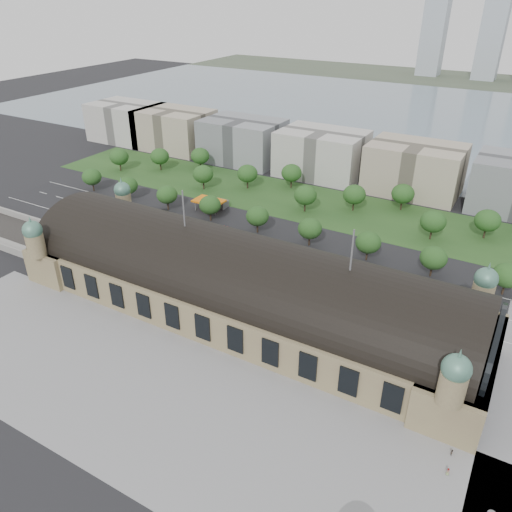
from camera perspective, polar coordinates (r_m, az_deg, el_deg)
The scene contains 54 objects.
ground at distance 161.85m, azimuth -1.83°, elevation -6.29°, with size 900.00×900.00×0.00m, color black.
station at distance 156.18m, azimuth -1.89°, elevation -3.20°, with size 150.00×48.40×44.30m.
track_cutting at distance 230.73m, azimuth -26.11°, elevation 2.10°, with size 70.00×24.00×3.10m.
plaza_south at distance 130.20m, azimuth -8.55°, elevation -17.18°, with size 190.00×48.00×0.12m, color gray.
road_slab at distance 198.47m, azimuth -1.00°, elevation 0.84°, with size 260.00×26.00×0.10m, color black.
grass_belt at distance 240.92m, azimuth 6.81°, elevation 5.86°, with size 300.00×45.00×0.10m, color #25491D.
petrol_station at distance 234.71m, azimuth -4.71°, elevation 6.12°, with size 14.00×13.00×5.05m.
lake at distance 426.40m, azimuth 20.40°, elevation 14.45°, with size 700.00×320.00×0.08m, color slate.
far_shore at distance 621.17m, azimuth 24.37°, elevation 17.78°, with size 700.00×120.00×0.14m, color #44513D.
far_tower_left at distance 635.94m, azimuth 19.60°, elevation 22.50°, with size 24.00×24.00×80.00m, color #9EA8B2.
far_tower_mid at distance 626.15m, azimuth 25.34°, elevation 21.66°, with size 24.00×24.00×85.00m, color #9EA8B2.
office_0 at distance 352.94m, azimuth -14.55°, elevation 14.62°, with size 45.00×32.00×24.00m, color #B6B3AD.
office_1 at distance 326.97m, azimuth -9.28°, elevation 14.07°, with size 45.00×32.00×24.00m, color tan.
office_2 at distance 298.89m, azimuth -1.55°, elevation 13.04°, with size 45.00×32.00×24.00m, color gray.
office_3 at distance 277.06m, azimuth 7.50°, elevation 11.53°, with size 45.00×32.00×24.00m, color #B6B3AD.
office_4 at distance 263.04m, azimuth 17.66°, elevation 9.49°, with size 45.00×32.00×24.00m, color tan.
tree_row_0 at distance 266.34m, azimuth -18.26°, elevation 8.58°, with size 9.60×9.60×11.52m.
tree_row_1 at distance 249.72m, azimuth -14.45°, elevation 7.82°, with size 9.60×9.60×11.52m.
tree_row_2 at distance 234.38m, azimuth -10.14°, elevation 6.91°, with size 9.60×9.60×11.52m.
tree_row_3 at distance 220.58m, azimuth -5.28°, elevation 5.83°, with size 9.60×9.60×11.52m.
tree_row_4 at distance 208.65m, azimuth 0.16°, elevation 4.57°, with size 9.60×9.60×11.52m.
tree_row_5 at distance 198.91m, azimuth 6.18°, elevation 3.13°, with size 9.60×9.60×11.52m.
tree_row_6 at distance 191.69m, azimuth 12.71°, elevation 1.52°, with size 9.60×9.60×11.52m.
tree_row_7 at distance 187.29m, azimuth 19.63°, elevation -0.21°, with size 9.60×9.60×11.52m.
tree_row_8 at distance 185.91m, azimuth 26.78°, elevation -2.00°, with size 9.60×9.60×11.52m.
tree_belt_0 at distance 292.49m, azimuth -15.38°, elevation 10.87°, with size 10.40×10.40×12.48m.
tree_belt_1 at distance 288.29m, azimuth -10.95°, elevation 11.12°, with size 10.40×10.40×12.48m.
tree_belt_2 at distance 285.80m, azimuth -6.40°, elevation 11.30°, with size 10.40×10.40×12.48m.
tree_belt_3 at distance 256.75m, azimuth -6.08°, elevation 9.29°, with size 10.40×10.40×12.48m.
tree_belt_4 at distance 256.21m, azimuth -0.99°, elevation 9.41°, with size 10.40×10.40×12.48m.
tree_belt_5 at distance 257.64m, azimuth 4.08°, elevation 9.45°, with size 10.40×10.40×12.48m.
tree_belt_6 at distance 229.75m, azimuth 5.67°, elevation 6.94°, with size 10.40×10.40×12.48m.
tree_belt_7 at distance 233.83m, azimuth 11.17°, elevation 6.92°, with size 10.40×10.40×12.48m.
tree_belt_8 at distance 239.95m, azimuth 16.44°, elevation 6.84°, with size 10.40×10.40×12.48m.
tree_belt_9 at distance 214.81m, azimuth 19.59°, elevation 3.74°, with size 10.40×10.40×12.48m.
tree_belt_10 at distance 224.06m, azimuth 24.96°, elevation 3.70°, with size 10.40×10.40×12.48m.
traffic_car_1 at distance 235.24m, azimuth -12.46°, elevation 5.00°, with size 1.71×4.91×1.62m, color gray.
traffic_car_2 at distance 217.02m, azimuth -9.05°, elevation 3.23°, with size 2.26×4.91×1.36m, color black.
traffic_car_3 at distance 213.79m, azimuth -3.23°, elevation 3.17°, with size 2.02×4.97×1.44m, color maroon.
traffic_car_4 at distance 192.80m, azimuth 1.90°, elevation 0.19°, with size 1.79×4.45×1.52m, color navy.
traffic_car_5 at distance 176.12m, azimuth 20.87°, elevation -4.92°, with size 1.64×4.70×1.55m, color #53575A.
traffic_car_6 at distance 175.10m, azimuth 23.26°, elevation -5.65°, with size 2.56×5.56×1.54m, color silver.
parked_car_0 at distance 209.10m, azimuth -11.71°, elevation 1.97°, with size 1.60×4.59×1.51m, color black.
parked_car_1 at distance 204.16m, azimuth -11.16°, elevation 1.35°, with size 2.64×5.73×1.59m, color maroon.
parked_car_2 at distance 209.48m, azimuth -12.38°, elevation 1.94°, with size 2.08×5.11×1.48m, color #182343.
parked_car_3 at distance 209.02m, azimuth -12.58°, elevation 1.85°, with size 1.75×4.35×1.48m, color #515458.
parked_car_4 at distance 200.35m, azimuth -9.42°, elevation 0.98°, with size 1.74×4.99×1.64m, color silver.
parked_car_5 at distance 196.44m, azimuth -8.60°, elevation 0.40°, with size 2.21×4.80×1.33m, color gray.
parked_car_6 at distance 185.70m, azimuth -2.92°, elevation -1.02°, with size 2.19×5.40×1.57m, color black.
bus_west at distance 190.39m, azimuth -0.37°, elevation 0.14°, with size 2.90×12.39×3.45m, color red.
bus_mid at distance 179.51m, azimuth 3.60°, elevation -1.80°, with size 3.03×12.94×3.61m, color silver.
bus_east at distance 171.29m, azimuth 14.94°, elevation -4.51°, with size 2.91×12.43×3.46m, color silver.
pedestrian_0 at distance 123.39m, azimuth 21.07°, elevation -22.03°, with size 0.95×0.54×1.94m, color gray.
pedestrian_2 at distance 127.41m, azimuth 21.48°, elevation -20.17°, with size 0.81×0.47×1.67m, color gray.
Camera 1 is at (70.73, -112.10, 92.88)m, focal length 35.00 mm.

